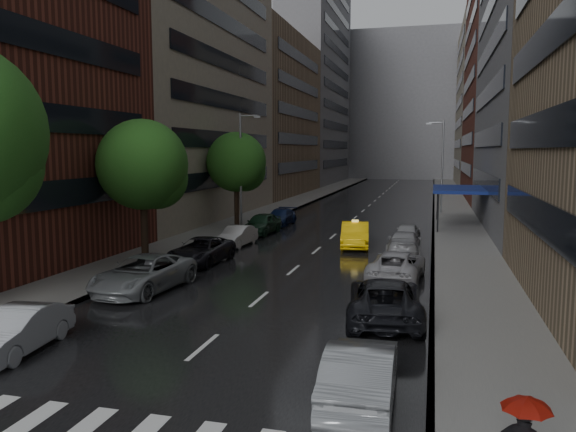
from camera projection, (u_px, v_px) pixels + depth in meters
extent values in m
plane|color=gray|center=(140.00, 401.00, 14.13)|extent=(220.00, 220.00, 0.00)
cube|color=black|center=(367.00, 207.00, 62.19)|extent=(14.00, 140.00, 0.01)
cube|color=gray|center=(289.00, 204.00, 64.43)|extent=(4.00, 140.00, 0.15)
cube|color=gray|center=(452.00, 209.00, 59.94)|extent=(4.00, 140.00, 0.15)
cube|color=silver|center=(20.00, 429.00, 12.68)|extent=(0.55, 2.80, 0.01)
cube|color=gray|center=(186.00, 30.00, 50.50)|extent=(8.00, 28.00, 34.00)
cube|color=#937A5B|center=(272.00, 116.00, 78.11)|extent=(8.00, 28.00, 22.00)
cube|color=slate|center=(316.00, 83.00, 106.02)|extent=(8.00, 32.00, 38.00)
cube|color=slate|center=(543.00, 76.00, 43.59)|extent=(8.00, 28.00, 24.00)
cube|color=maroon|center=(504.00, 55.00, 69.81)|extent=(8.00, 28.00, 36.00)
cube|color=gray|center=(482.00, 106.00, 99.11)|extent=(8.00, 32.00, 28.00)
cube|color=slate|center=(403.00, 107.00, 125.69)|extent=(40.00, 14.00, 32.00)
cylinder|color=#382619|center=(144.00, 224.00, 31.37)|extent=(0.40, 0.40, 4.39)
sphere|color=#1E5116|center=(143.00, 165.00, 30.98)|extent=(5.02, 5.02, 5.02)
cylinder|color=#382619|center=(237.00, 201.00, 46.01)|extent=(0.40, 0.40, 4.26)
sphere|color=#1E5116|center=(236.00, 162.00, 45.64)|extent=(4.87, 4.87, 4.87)
imported|color=yellow|center=(355.00, 235.00, 36.38)|extent=(2.32, 5.13, 1.63)
imported|color=#A5A8AF|center=(18.00, 330.00, 17.48)|extent=(1.90, 4.36, 1.40)
imported|color=gray|center=(144.00, 274.00, 25.00)|extent=(3.11, 5.94, 1.59)
imported|color=black|center=(201.00, 251.00, 31.16)|extent=(2.56, 5.25, 1.44)
imported|color=silver|center=(237.00, 236.00, 36.86)|extent=(1.68, 4.12, 1.33)
imported|color=#183623|center=(262.00, 224.00, 42.13)|extent=(2.22, 4.79, 1.59)
imported|color=#0F1E49|center=(280.00, 217.00, 47.24)|extent=(2.06, 4.74, 1.36)
imported|color=slate|center=(361.00, 372.00, 13.94)|extent=(1.79, 4.79, 1.56)
imported|color=black|center=(385.00, 300.00, 20.69)|extent=(3.18, 5.95, 1.59)
imported|color=#9C9BA0|center=(397.00, 266.00, 27.15)|extent=(2.77, 5.35, 1.44)
imported|color=gray|center=(404.00, 243.00, 33.87)|extent=(2.05, 4.93, 1.42)
imported|color=gray|center=(408.00, 232.00, 38.42)|extent=(1.72, 4.03, 1.36)
imported|color=#AA190D|center=(526.00, 416.00, 9.48)|extent=(0.82, 0.82, 0.72)
cylinder|color=gray|center=(241.00, 171.00, 44.37)|extent=(0.18, 0.18, 9.00)
cube|color=gray|center=(257.00, 117.00, 43.53)|extent=(0.50, 0.22, 0.16)
cylinder|color=gray|center=(442.00, 167.00, 54.90)|extent=(0.18, 0.18, 9.00)
cube|color=gray|center=(429.00, 124.00, 54.76)|extent=(0.50, 0.22, 0.16)
cube|color=navy|center=(459.00, 189.00, 45.16)|extent=(4.00, 8.00, 0.25)
cylinder|color=black|center=(438.00, 212.00, 42.08)|extent=(0.12, 0.12, 3.00)
cylinder|color=black|center=(437.00, 203.00, 49.39)|extent=(0.12, 0.12, 3.00)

